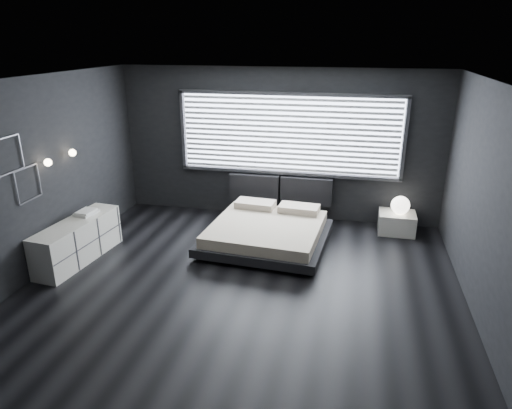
# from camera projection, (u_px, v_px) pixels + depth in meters

# --- Properties ---
(room) EXTENTS (6.04, 6.00, 2.80)m
(room) POSITION_uv_depth(u_px,v_px,m) (242.00, 191.00, 5.96)
(room) COLOR black
(room) RESTS_ON ground
(window) EXTENTS (4.14, 0.09, 1.52)m
(window) POSITION_uv_depth(u_px,v_px,m) (289.00, 135.00, 8.32)
(window) COLOR white
(window) RESTS_ON ground
(headboard) EXTENTS (1.96, 0.16, 0.52)m
(headboard) POSITION_uv_depth(u_px,v_px,m) (280.00, 189.00, 8.66)
(headboard) COLOR black
(headboard) RESTS_ON ground
(sconce_near) EXTENTS (0.18, 0.11, 0.11)m
(sconce_near) POSITION_uv_depth(u_px,v_px,m) (48.00, 162.00, 6.53)
(sconce_near) COLOR silver
(sconce_near) RESTS_ON ground
(sconce_far) EXTENTS (0.18, 0.11, 0.11)m
(sconce_far) POSITION_uv_depth(u_px,v_px,m) (72.00, 153.00, 7.08)
(sconce_far) COLOR silver
(sconce_far) RESTS_ON ground
(wall_art_upper) EXTENTS (0.01, 0.48, 0.48)m
(wall_art_upper) POSITION_uv_depth(u_px,v_px,m) (9.00, 155.00, 5.91)
(wall_art_upper) COLOR #47474C
(wall_art_upper) RESTS_ON ground
(wall_art_lower) EXTENTS (0.01, 0.48, 0.48)m
(wall_art_lower) POSITION_uv_depth(u_px,v_px,m) (28.00, 184.00, 6.30)
(wall_art_lower) COLOR #47474C
(wall_art_lower) RESTS_ON ground
(bed) EXTENTS (2.10, 2.02, 0.51)m
(bed) POSITION_uv_depth(u_px,v_px,m) (267.00, 232.00, 7.61)
(bed) COLOR black
(bed) RESTS_ON ground
(nightstand) EXTENTS (0.63, 0.53, 0.37)m
(nightstand) POSITION_uv_depth(u_px,v_px,m) (397.00, 223.00, 8.11)
(nightstand) COLOR silver
(nightstand) RESTS_ON ground
(orb_lamp) EXTENTS (0.32, 0.32, 0.32)m
(orb_lamp) POSITION_uv_depth(u_px,v_px,m) (400.00, 205.00, 7.95)
(orb_lamp) COLOR white
(orb_lamp) RESTS_ON nightstand
(dresser) EXTENTS (0.61, 1.65, 0.65)m
(dresser) POSITION_uv_depth(u_px,v_px,m) (78.00, 241.00, 7.05)
(dresser) COLOR silver
(dresser) RESTS_ON ground
(book_stack) EXTENTS (0.31, 0.38, 0.07)m
(book_stack) POSITION_uv_depth(u_px,v_px,m) (86.00, 212.00, 7.22)
(book_stack) COLOR silver
(book_stack) RESTS_ON dresser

